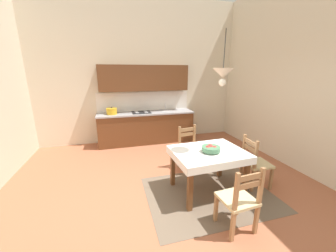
{
  "coord_description": "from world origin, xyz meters",
  "views": [
    {
      "loc": [
        -0.8,
        -2.81,
        2.02
      ],
      "look_at": [
        0.1,
        0.39,
        1.1
      ],
      "focal_mm": 21.01,
      "sensor_mm": 36.0,
      "label": 1
    }
  ],
  "objects_px": {
    "kitchen_cabinetry": "(146,114)",
    "fruit_bowl": "(211,149)",
    "pendant_lamp": "(223,74)",
    "dining_table": "(208,159)",
    "dining_chair_window_side": "(255,163)",
    "dining_chair_camera_side": "(239,200)",
    "dining_chair_kitchen_side": "(190,150)"
  },
  "relations": [
    {
      "from": "kitchen_cabinetry",
      "to": "fruit_bowl",
      "type": "distance_m",
      "value": 2.91
    },
    {
      "from": "pendant_lamp",
      "to": "dining_table",
      "type": "bearing_deg",
      "value": 164.17
    },
    {
      "from": "kitchen_cabinetry",
      "to": "dining_chair_window_side",
      "type": "bearing_deg",
      "value": -62.54
    },
    {
      "from": "dining_chair_camera_side",
      "to": "dining_chair_window_side",
      "type": "height_order",
      "value": "same"
    },
    {
      "from": "kitchen_cabinetry",
      "to": "dining_chair_camera_side",
      "type": "bearing_deg",
      "value": -81.16
    },
    {
      "from": "fruit_bowl",
      "to": "pendant_lamp",
      "type": "height_order",
      "value": "pendant_lamp"
    },
    {
      "from": "dining_chair_kitchen_side",
      "to": "fruit_bowl",
      "type": "bearing_deg",
      "value": -90.39
    },
    {
      "from": "dining_chair_window_side",
      "to": "pendant_lamp",
      "type": "bearing_deg",
      "value": 177.87
    },
    {
      "from": "kitchen_cabinetry",
      "to": "fruit_bowl",
      "type": "relative_size",
      "value": 9.07
    },
    {
      "from": "dining_chair_window_side",
      "to": "pendant_lamp",
      "type": "xyz_separation_m",
      "value": [
        -0.76,
        0.03,
        1.55
      ]
    },
    {
      "from": "dining_chair_camera_side",
      "to": "fruit_bowl",
      "type": "xyz_separation_m",
      "value": [
        0.02,
        0.84,
        0.37
      ]
    },
    {
      "from": "dining_table",
      "to": "dining_chair_window_side",
      "type": "xyz_separation_m",
      "value": [
        0.9,
        -0.07,
        -0.17
      ]
    },
    {
      "from": "dining_chair_camera_side",
      "to": "dining_chair_kitchen_side",
      "type": "height_order",
      "value": "same"
    },
    {
      "from": "dining_chair_camera_side",
      "to": "dining_chair_kitchen_side",
      "type": "distance_m",
      "value": 1.74
    },
    {
      "from": "dining_table",
      "to": "pendant_lamp",
      "type": "xyz_separation_m",
      "value": [
        0.14,
        -0.04,
        1.38
      ]
    },
    {
      "from": "dining_table",
      "to": "fruit_bowl",
      "type": "height_order",
      "value": "fruit_bowl"
    },
    {
      "from": "dining_chair_kitchen_side",
      "to": "dining_chair_window_side",
      "type": "distance_m",
      "value": 1.27
    },
    {
      "from": "dining_table",
      "to": "dining_chair_kitchen_side",
      "type": "height_order",
      "value": "dining_chair_kitchen_side"
    },
    {
      "from": "dining_chair_camera_side",
      "to": "dining_chair_kitchen_side",
      "type": "bearing_deg",
      "value": 89.15
    },
    {
      "from": "pendant_lamp",
      "to": "fruit_bowl",
      "type": "bearing_deg",
      "value": -171.88
    },
    {
      "from": "fruit_bowl",
      "to": "dining_chair_kitchen_side",
      "type": "bearing_deg",
      "value": 89.61
    },
    {
      "from": "dining_table",
      "to": "pendant_lamp",
      "type": "distance_m",
      "value": 1.39
    },
    {
      "from": "dining_chair_window_side",
      "to": "dining_chair_camera_side",
      "type": "bearing_deg",
      "value": -137.5
    },
    {
      "from": "dining_chair_kitchen_side",
      "to": "fruit_bowl",
      "type": "distance_m",
      "value": 0.97
    },
    {
      "from": "dining_chair_kitchen_side",
      "to": "pendant_lamp",
      "type": "relative_size",
      "value": 1.16
    },
    {
      "from": "dining_chair_window_side",
      "to": "fruit_bowl",
      "type": "bearing_deg",
      "value": 179.42
    },
    {
      "from": "dining_chair_window_side",
      "to": "fruit_bowl",
      "type": "distance_m",
      "value": 0.97
    },
    {
      "from": "kitchen_cabinetry",
      "to": "dining_table",
      "type": "xyz_separation_m",
      "value": [
        0.59,
        -2.79,
        -0.24
      ]
    },
    {
      "from": "dining_chair_camera_side",
      "to": "dining_table",
      "type": "bearing_deg",
      "value": 89.18
    },
    {
      "from": "dining_chair_camera_side",
      "to": "dining_chair_window_side",
      "type": "distance_m",
      "value": 1.24
    },
    {
      "from": "kitchen_cabinetry",
      "to": "dining_chair_kitchen_side",
      "type": "xyz_separation_m",
      "value": [
        0.6,
        -1.96,
        -0.41
      ]
    },
    {
      "from": "dining_table",
      "to": "dining_chair_kitchen_side",
      "type": "bearing_deg",
      "value": 89.11
    }
  ]
}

